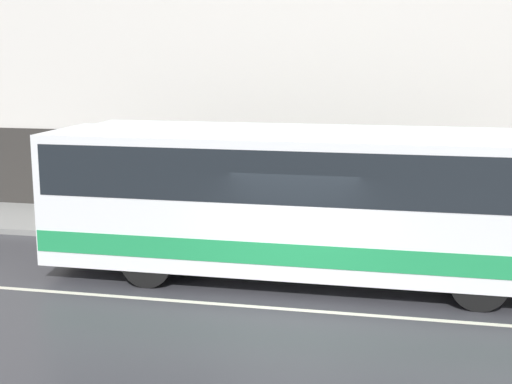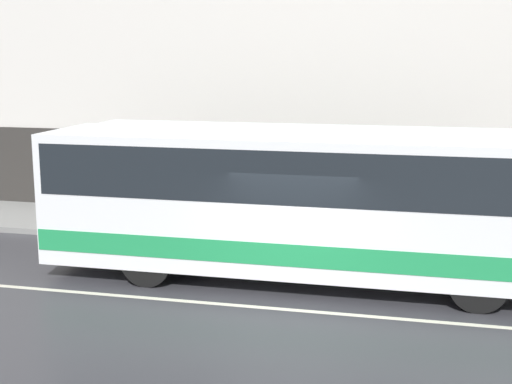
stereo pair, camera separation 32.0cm
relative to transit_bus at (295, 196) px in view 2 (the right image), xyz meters
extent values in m
plane|color=#333338|center=(0.18, -1.84, -1.83)|extent=(60.00, 60.00, 0.00)
cube|color=gray|center=(0.18, 3.75, -1.75)|extent=(60.00, 3.17, 0.15)
cube|color=silver|center=(0.18, 5.49, 3.19)|extent=(60.00, 0.30, 10.03)
cube|color=#2D2B28|center=(0.18, 5.32, -0.57)|extent=(60.00, 0.06, 2.51)
cube|color=beige|center=(0.18, -1.84, -1.82)|extent=(54.00, 0.14, 0.01)
cube|color=white|center=(-0.01, 0.00, -0.09)|extent=(10.60, 2.53, 2.78)
cube|color=#1E8C4C|center=(-0.01, 0.00, -0.93)|extent=(10.55, 2.56, 0.45)
cube|color=black|center=(-0.01, 0.00, 0.59)|extent=(10.29, 2.55, 1.06)
cube|color=white|center=(-0.01, 0.00, 1.36)|extent=(9.01, 2.15, 0.12)
cylinder|color=black|center=(3.69, -1.11, -1.28)|extent=(1.09, 0.28, 1.09)
cylinder|color=black|center=(3.69, 1.11, -1.28)|extent=(1.09, 0.28, 1.09)
cylinder|color=black|center=(-2.91, -1.11, -1.28)|extent=(1.09, 0.28, 1.09)
cylinder|color=black|center=(-2.91, 1.11, -1.28)|extent=(1.09, 0.28, 1.09)
cylinder|color=#333338|center=(-0.63, 4.67, -1.03)|extent=(0.36, 0.36, 1.30)
sphere|color=tan|center=(-0.63, 4.67, -0.26)|extent=(0.24, 0.24, 0.24)
camera|label=1|loc=(2.26, -14.51, 2.96)|focal=50.00mm
camera|label=2|loc=(2.57, -14.44, 2.96)|focal=50.00mm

